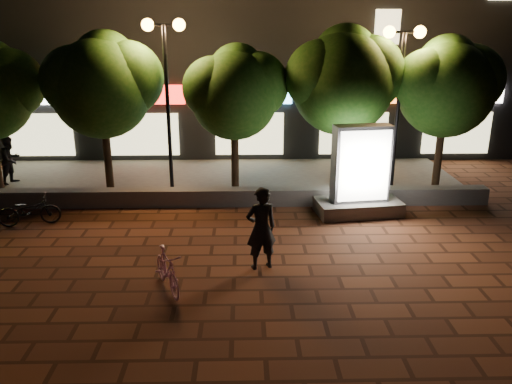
{
  "coord_description": "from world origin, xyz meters",
  "views": [
    {
      "loc": [
        0.79,
        -10.24,
        5.12
      ],
      "look_at": [
        1.07,
        1.5,
        1.22
      ],
      "focal_mm": 35.76,
      "sensor_mm": 36.0,
      "label": 1
    }
  ],
  "objects_px": {
    "ad_kiosk": "(360,179)",
    "scooter_pink": "(167,270)",
    "tree_left": "(103,82)",
    "tree_mid": "(236,89)",
    "scooter_parked": "(29,210)",
    "street_lamp_left": "(165,62)",
    "tree_right": "(344,77)",
    "street_lamp_right": "(402,67)",
    "tree_far_right": "(448,83)",
    "pedestrian": "(11,160)",
    "rider": "(261,228)"
  },
  "relations": [
    {
      "from": "ad_kiosk",
      "to": "scooter_pink",
      "type": "bearing_deg",
      "value": -138.34
    },
    {
      "from": "tree_left",
      "to": "scooter_pink",
      "type": "bearing_deg",
      "value": -67.61
    },
    {
      "from": "tree_left",
      "to": "tree_mid",
      "type": "distance_m",
      "value": 4.0
    },
    {
      "from": "scooter_parked",
      "to": "ad_kiosk",
      "type": "bearing_deg",
      "value": -99.1
    },
    {
      "from": "tree_left",
      "to": "street_lamp_left",
      "type": "relative_size",
      "value": 0.94
    },
    {
      "from": "tree_right",
      "to": "street_lamp_left",
      "type": "xyz_separation_m",
      "value": [
        -5.36,
        -0.26,
        0.46
      ]
    },
    {
      "from": "tree_left",
      "to": "street_lamp_right",
      "type": "height_order",
      "value": "street_lamp_right"
    },
    {
      "from": "tree_right",
      "to": "scooter_parked",
      "type": "xyz_separation_m",
      "value": [
        -8.77,
        -2.93,
        -3.15
      ]
    },
    {
      "from": "tree_mid",
      "to": "ad_kiosk",
      "type": "distance_m",
      "value": 4.67
    },
    {
      "from": "tree_far_right",
      "to": "pedestrian",
      "type": "height_order",
      "value": "tree_far_right"
    },
    {
      "from": "tree_mid",
      "to": "rider",
      "type": "distance_m",
      "value": 6.05
    },
    {
      "from": "tree_far_right",
      "to": "street_lamp_left",
      "type": "relative_size",
      "value": 0.92
    },
    {
      "from": "scooter_pink",
      "to": "rider",
      "type": "height_order",
      "value": "rider"
    },
    {
      "from": "street_lamp_right",
      "to": "tree_right",
      "type": "bearing_deg",
      "value": 170.9
    },
    {
      "from": "tree_mid",
      "to": "street_lamp_right",
      "type": "bearing_deg",
      "value": -3.04
    },
    {
      "from": "tree_mid",
      "to": "street_lamp_right",
      "type": "distance_m",
      "value": 5.0
    },
    {
      "from": "tree_far_right",
      "to": "street_lamp_right",
      "type": "relative_size",
      "value": 0.96
    },
    {
      "from": "scooter_pink",
      "to": "tree_right",
      "type": "bearing_deg",
      "value": 29.77
    },
    {
      "from": "tree_mid",
      "to": "tree_far_right",
      "type": "distance_m",
      "value": 6.5
    },
    {
      "from": "tree_far_right",
      "to": "scooter_pink",
      "type": "height_order",
      "value": "tree_far_right"
    },
    {
      "from": "tree_far_right",
      "to": "pedestrian",
      "type": "relative_size",
      "value": 3.01
    },
    {
      "from": "tree_far_right",
      "to": "ad_kiosk",
      "type": "bearing_deg",
      "value": -143.48
    },
    {
      "from": "street_lamp_right",
      "to": "rider",
      "type": "xyz_separation_m",
      "value": [
        -4.36,
        -5.3,
        -2.96
      ]
    },
    {
      "from": "ad_kiosk",
      "to": "scooter_pink",
      "type": "xyz_separation_m",
      "value": [
        -4.76,
        -4.24,
        -0.58
      ]
    },
    {
      "from": "tree_mid",
      "to": "scooter_pink",
      "type": "relative_size",
      "value": 3.11
    },
    {
      "from": "tree_right",
      "to": "scooter_parked",
      "type": "distance_m",
      "value": 9.77
    },
    {
      "from": "tree_left",
      "to": "tree_right",
      "type": "distance_m",
      "value": 7.3
    },
    {
      "from": "tree_far_right",
      "to": "street_lamp_left",
      "type": "height_order",
      "value": "street_lamp_left"
    },
    {
      "from": "tree_right",
      "to": "street_lamp_right",
      "type": "distance_m",
      "value": 1.7
    },
    {
      "from": "tree_left",
      "to": "street_lamp_right",
      "type": "xyz_separation_m",
      "value": [
        8.95,
        -0.26,
        0.45
      ]
    },
    {
      "from": "tree_right",
      "to": "tree_far_right",
      "type": "height_order",
      "value": "tree_right"
    },
    {
      "from": "tree_right",
      "to": "ad_kiosk",
      "type": "distance_m",
      "value": 3.41
    },
    {
      "from": "tree_left",
      "to": "ad_kiosk",
      "type": "xyz_separation_m",
      "value": [
        7.44,
        -2.26,
        -2.42
      ]
    },
    {
      "from": "ad_kiosk",
      "to": "street_lamp_right",
      "type": "bearing_deg",
      "value": 53.08
    },
    {
      "from": "tree_mid",
      "to": "tree_right",
      "type": "relative_size",
      "value": 0.89
    },
    {
      "from": "ad_kiosk",
      "to": "tree_far_right",
      "type": "bearing_deg",
      "value": 36.52
    },
    {
      "from": "tree_mid",
      "to": "pedestrian",
      "type": "height_order",
      "value": "tree_mid"
    },
    {
      "from": "street_lamp_right",
      "to": "pedestrian",
      "type": "relative_size",
      "value": 3.15
    },
    {
      "from": "tree_right",
      "to": "ad_kiosk",
      "type": "relative_size",
      "value": 2.0
    },
    {
      "from": "scooter_parked",
      "to": "scooter_pink",
      "type": "bearing_deg",
      "value": -144.1
    },
    {
      "from": "street_lamp_left",
      "to": "ad_kiosk",
      "type": "height_order",
      "value": "street_lamp_left"
    },
    {
      "from": "street_lamp_right",
      "to": "scooter_parked",
      "type": "distance_m",
      "value": 11.3
    },
    {
      "from": "rider",
      "to": "tree_far_right",
      "type": "bearing_deg",
      "value": -154.24
    },
    {
      "from": "street_lamp_left",
      "to": "street_lamp_right",
      "type": "bearing_deg",
      "value": 0.0
    },
    {
      "from": "street_lamp_left",
      "to": "scooter_pink",
      "type": "xyz_separation_m",
      "value": [
        0.73,
        -6.24,
        -3.59
      ]
    },
    {
      "from": "pedestrian",
      "to": "rider",
      "type": "bearing_deg",
      "value": -110.11
    },
    {
      "from": "tree_far_right",
      "to": "street_lamp_left",
      "type": "distance_m",
      "value": 8.58
    },
    {
      "from": "tree_left",
      "to": "street_lamp_left",
      "type": "bearing_deg",
      "value": -7.7
    },
    {
      "from": "street_lamp_right",
      "to": "rider",
      "type": "bearing_deg",
      "value": -129.4
    },
    {
      "from": "tree_left",
      "to": "tree_far_right",
      "type": "xyz_separation_m",
      "value": [
        10.5,
        -0.0,
        -0.08
      ]
    }
  ]
}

